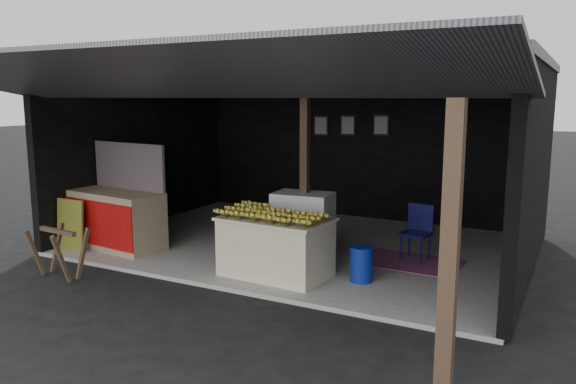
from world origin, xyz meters
The scene contains 13 objects.
ground centered at (0.00, 0.00, 0.00)m, with size 80.00×80.00×0.00m, color black.
concrete_slab centered at (0.00, 2.50, 0.03)m, with size 7.00×5.00×0.06m, color gray.
shophouse centered at (0.00, 2.82, 2.10)m, with size 7.40×7.29×3.02m.
banana_table centered at (0.43, 0.75, 0.47)m, with size 1.53×1.00×0.82m.
banana_pile centered at (0.43, 0.75, 0.96)m, with size 1.37×0.82×0.16m, color gold, non-canonical shape.
white_crate centered at (0.30, 1.85, 0.55)m, with size 0.94×0.68×0.98m.
neighbor_stall centered at (-2.60, 0.84, 0.57)m, with size 1.71×0.92×1.70m.
green_signboard centered at (-3.11, 0.32, 0.48)m, with size 0.55×0.04×0.83m, color black.
sawhorse centered at (-2.27, -0.61, 0.44)m, with size 0.73×0.66×0.70m.
water_barrel centered at (1.56, 1.06, 0.28)m, with size 0.30×0.30×0.45m, color navy.
plastic_chair centered at (1.95, 2.42, 0.56)m, with size 0.45×0.45×0.85m.
magenta_rug centered at (1.89, 2.23, 0.07)m, with size 1.50×1.00×0.01m, color #791A5E.
picture_frames centered at (-0.17, 4.89, 1.93)m, with size 1.62×0.04×0.46m.
Camera 1 is at (4.08, -5.78, 2.51)m, focal length 35.00 mm.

